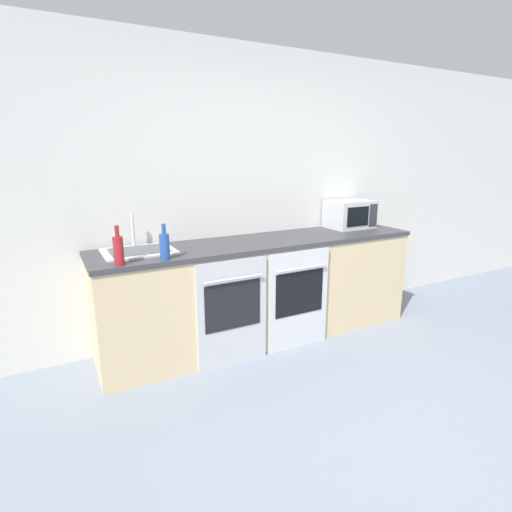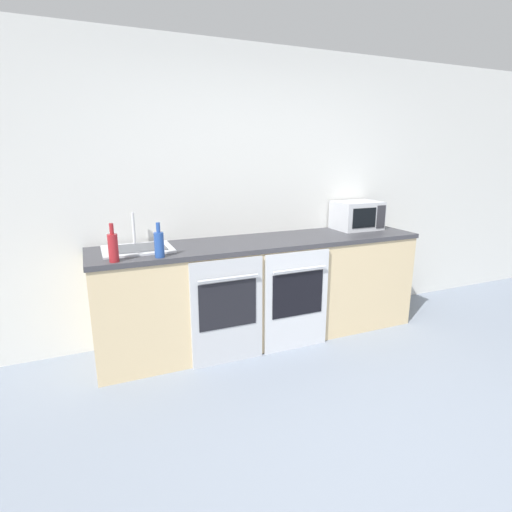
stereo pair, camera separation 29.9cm
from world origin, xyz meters
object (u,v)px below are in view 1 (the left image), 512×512
Objects in this scene: microwave at (350,214)px; bottle_blue at (165,246)px; bottle_red at (118,250)px; oven_right at (298,299)px; sink at (139,251)px; oven_left at (232,312)px.

bottle_blue is at bearing -169.54° from microwave.
microwave reaches higher than bottle_red.
bottle_red reaches higher than bottle_blue.
microwave reaches higher than oven_right.
microwave is 2.39m from bottle_red.
sink is at bearing 111.65° from bottle_blue.
sink is (-0.12, 0.31, -0.09)m from bottle_blue.
oven_left is 0.63m from oven_right.
sink is (-0.61, 0.38, 0.49)m from oven_left.
bottle_red is (-2.36, -0.38, -0.03)m from microwave.
oven_left is 1.73m from microwave.
oven_right is (0.63, 0.00, 0.00)m from oven_left.
oven_left is at bearing -163.71° from microwave.
oven_left is 0.88m from sink.
bottle_red is 0.52× the size of sink.
bottle_blue is at bearing 0.58° from bottle_red.
microwave is at bearing 16.29° from oven_left.
oven_left is 3.17× the size of bottle_red.
oven_right is 3.37× the size of bottle_blue.
sink reaches higher than bottle_blue.
microwave is 2.08m from bottle_blue.
microwave is 2.17m from sink.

